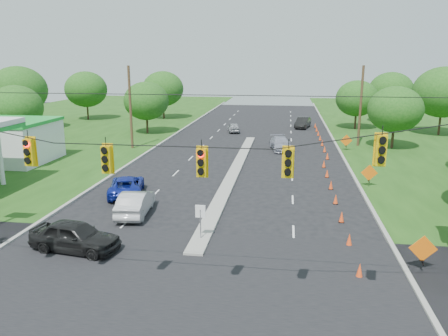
# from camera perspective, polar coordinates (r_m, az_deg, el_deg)

# --- Properties ---
(ground) EXTENTS (160.00, 160.00, 0.00)m
(ground) POSITION_cam_1_polar(r_m,az_deg,el_deg) (18.84, -6.77, -16.63)
(ground) COLOR black
(ground) RESTS_ON ground
(cross_street) EXTENTS (160.00, 14.00, 0.02)m
(cross_street) POSITION_cam_1_polar(r_m,az_deg,el_deg) (18.84, -6.77, -16.63)
(cross_street) COLOR black
(cross_street) RESTS_ON ground
(curb_left) EXTENTS (0.25, 110.00, 0.16)m
(curb_left) POSITION_cam_1_polar(r_m,az_deg,el_deg) (48.82, -9.21, 2.46)
(curb_left) COLOR gray
(curb_left) RESTS_ON ground
(curb_right) EXTENTS (0.25, 110.00, 0.16)m
(curb_right) POSITION_cam_1_polar(r_m,az_deg,el_deg) (46.96, 15.04, 1.70)
(curb_right) COLOR gray
(curb_right) RESTS_ON ground
(median) EXTENTS (1.00, 34.00, 0.18)m
(median) POSITION_cam_1_polar(r_m,az_deg,el_deg) (38.11, 1.34, -0.60)
(median) COLOR gray
(median) RESTS_ON ground
(median_sign) EXTENTS (0.55, 0.06, 2.05)m
(median_sign) POSITION_cam_1_polar(r_m,az_deg,el_deg) (23.51, -3.10, -6.21)
(median_sign) COLOR gray
(median_sign) RESTS_ON ground
(signal_span) EXTENTS (25.60, 0.32, 9.00)m
(signal_span) POSITION_cam_1_polar(r_m,az_deg,el_deg) (15.97, -8.37, -2.88)
(signal_span) COLOR #422D1C
(signal_span) RESTS_ON ground
(utility_pole_far_left) EXTENTS (0.28, 0.28, 9.00)m
(utility_pole_far_left) POSITION_cam_1_polar(r_m,az_deg,el_deg) (48.93, -12.12, 7.69)
(utility_pole_far_left) COLOR #422D1C
(utility_pole_far_left) RESTS_ON ground
(utility_pole_far_right) EXTENTS (0.28, 0.28, 9.00)m
(utility_pole_far_right) POSITION_cam_1_polar(r_m,az_deg,el_deg) (51.52, 17.41, 7.66)
(utility_pole_far_right) COLOR #422D1C
(utility_pole_far_right) RESTS_ON ground
(cone_0) EXTENTS (0.32, 0.32, 0.70)m
(cone_0) POSITION_cam_1_polar(r_m,az_deg,el_deg) (21.06, 17.29, -12.65)
(cone_0) COLOR #F74A19
(cone_0) RESTS_ON ground
(cone_1) EXTENTS (0.32, 0.32, 0.70)m
(cone_1) POSITION_cam_1_polar(r_m,az_deg,el_deg) (24.21, 16.05, -8.98)
(cone_1) COLOR #F74A19
(cone_1) RESTS_ON ground
(cone_2) EXTENTS (0.32, 0.32, 0.70)m
(cone_2) POSITION_cam_1_polar(r_m,az_deg,el_deg) (27.45, 15.11, -6.16)
(cone_2) COLOR #F74A19
(cone_2) RESTS_ON ground
(cone_3) EXTENTS (0.32, 0.32, 0.70)m
(cone_3) POSITION_cam_1_polar(r_m,az_deg,el_deg) (30.74, 14.38, -3.94)
(cone_3) COLOR #F74A19
(cone_3) RESTS_ON ground
(cone_4) EXTENTS (0.32, 0.32, 0.70)m
(cone_4) POSITION_cam_1_polar(r_m,az_deg,el_deg) (34.08, 13.80, -2.15)
(cone_4) COLOR #F74A19
(cone_4) RESTS_ON ground
(cone_5) EXTENTS (0.32, 0.32, 0.70)m
(cone_5) POSITION_cam_1_polar(r_m,az_deg,el_deg) (37.44, 13.32, -0.69)
(cone_5) COLOR #F74A19
(cone_5) RESTS_ON ground
(cone_6) EXTENTS (0.32, 0.32, 0.70)m
(cone_6) POSITION_cam_1_polar(r_m,az_deg,el_deg) (40.83, 12.92, 0.54)
(cone_6) COLOR #F74A19
(cone_6) RESTS_ON ground
(cone_7) EXTENTS (0.32, 0.32, 0.70)m
(cone_7) POSITION_cam_1_polar(r_m,az_deg,el_deg) (44.28, 13.36, 1.55)
(cone_7) COLOR #F74A19
(cone_7) RESTS_ON ground
(cone_8) EXTENTS (0.32, 0.32, 0.70)m
(cone_8) POSITION_cam_1_polar(r_m,az_deg,el_deg) (47.70, 13.01, 2.44)
(cone_8) COLOR #F74A19
(cone_8) RESTS_ON ground
(cone_9) EXTENTS (0.32, 0.32, 0.70)m
(cone_9) POSITION_cam_1_polar(r_m,az_deg,el_deg) (51.13, 12.71, 3.21)
(cone_9) COLOR #F74A19
(cone_9) RESTS_ON ground
(cone_10) EXTENTS (0.32, 0.32, 0.70)m
(cone_10) POSITION_cam_1_polar(r_m,az_deg,el_deg) (54.56, 12.45, 3.88)
(cone_10) COLOR #F74A19
(cone_10) RESTS_ON ground
(cone_11) EXTENTS (0.32, 0.32, 0.70)m
(cone_11) POSITION_cam_1_polar(r_m,az_deg,el_deg) (58.01, 12.22, 4.48)
(cone_11) COLOR #F74A19
(cone_11) RESTS_ON ground
(cone_12) EXTENTS (0.32, 0.32, 0.70)m
(cone_12) POSITION_cam_1_polar(r_m,az_deg,el_deg) (61.46, 12.01, 5.00)
(cone_12) COLOR #F74A19
(cone_12) RESTS_ON ground
(cone_13) EXTENTS (0.32, 0.32, 0.70)m
(cone_13) POSITION_cam_1_polar(r_m,az_deg,el_deg) (64.91, 11.83, 5.47)
(cone_13) COLOR #F74A19
(cone_13) RESTS_ON ground
(work_sign_0) EXTENTS (1.27, 0.58, 1.37)m
(work_sign_0) POSITION_cam_1_polar(r_m,az_deg,el_deg) (22.30, 24.56, -9.69)
(work_sign_0) COLOR black
(work_sign_0) RESTS_ON ground
(work_sign_1) EXTENTS (1.27, 0.58, 1.37)m
(work_sign_1) POSITION_cam_1_polar(r_m,az_deg,el_deg) (35.26, 18.44, -0.69)
(work_sign_1) COLOR black
(work_sign_1) RESTS_ON ground
(work_sign_2) EXTENTS (1.27, 0.58, 1.37)m
(work_sign_2) POSITION_cam_1_polar(r_m,az_deg,el_deg) (48.79, 15.68, 3.42)
(work_sign_2) COLOR black
(work_sign_2) RESTS_ON ground
(tree_2) EXTENTS (5.88, 5.88, 6.86)m
(tree_2) POSITION_cam_1_polar(r_m,az_deg,el_deg) (55.09, -25.51, 7.15)
(tree_2) COLOR black
(tree_2) RESTS_ON ground
(tree_3) EXTENTS (7.56, 7.56, 8.82)m
(tree_3) POSITION_cam_1_polar(r_m,az_deg,el_deg) (66.61, -25.24, 9.19)
(tree_3) COLOR black
(tree_3) RESTS_ON ground
(tree_4) EXTENTS (6.72, 6.72, 7.84)m
(tree_4) POSITION_cam_1_polar(r_m,az_deg,el_deg) (75.14, -17.57, 9.78)
(tree_4) COLOR black
(tree_4) RESTS_ON ground
(tree_5) EXTENTS (5.88, 5.88, 6.86)m
(tree_5) POSITION_cam_1_polar(r_m,az_deg,el_deg) (58.83, -10.13, 8.62)
(tree_5) COLOR black
(tree_5) RESTS_ON ground
(tree_6) EXTENTS (6.72, 6.72, 7.84)m
(tree_6) POSITION_cam_1_polar(r_m,az_deg,el_deg) (73.66, -7.97, 10.21)
(tree_6) COLOR black
(tree_6) RESTS_ON ground
(tree_9) EXTENTS (5.88, 5.88, 6.86)m
(tree_9) POSITION_cam_1_polar(r_m,az_deg,el_deg) (51.23, 21.46, 7.12)
(tree_9) COLOR black
(tree_9) RESTS_ON ground
(tree_10) EXTENTS (7.56, 7.56, 8.82)m
(tree_10) POSITION_cam_1_polar(r_m,az_deg,el_deg) (62.89, 26.73, 8.84)
(tree_10) COLOR black
(tree_10) RESTS_ON ground
(tree_11) EXTENTS (6.72, 6.72, 7.84)m
(tree_11) POSITION_cam_1_polar(r_m,az_deg,el_deg) (72.47, 20.96, 9.38)
(tree_11) COLOR black
(tree_11) RESTS_ON ground
(tree_12) EXTENTS (5.88, 5.88, 6.86)m
(tree_12) POSITION_cam_1_polar(r_m,az_deg,el_deg) (64.56, 16.98, 8.69)
(tree_12) COLOR black
(tree_12) RESTS_ON ground
(black_sedan) EXTENTS (4.90, 2.54, 1.60)m
(black_sedan) POSITION_cam_1_polar(r_m,az_deg,el_deg) (23.81, -18.89, -8.43)
(black_sedan) COLOR black
(black_sedan) RESTS_ON ground
(white_sedan) EXTENTS (2.08, 4.77, 1.53)m
(white_sedan) POSITION_cam_1_polar(r_m,az_deg,el_deg) (28.29, -11.48, -4.46)
(white_sedan) COLOR #B6B6B6
(white_sedan) RESTS_ON ground
(blue_pickup) EXTENTS (3.54, 5.43, 1.39)m
(blue_pickup) POSITION_cam_1_polar(r_m,az_deg,el_deg) (32.51, -12.61, -2.23)
(blue_pickup) COLOR navy
(blue_pickup) RESTS_ON ground
(silver_car_far) EXTENTS (2.83, 5.13, 1.41)m
(silver_car_far) POSITION_cam_1_polar(r_m,az_deg,el_deg) (47.96, 7.40, 3.17)
(silver_car_far) COLOR #9194A4
(silver_car_far) RESTS_ON ground
(silver_car_oncoming) EXTENTS (2.27, 3.97, 1.27)m
(silver_car_oncoming) POSITION_cam_1_polar(r_m,az_deg,el_deg) (59.62, 1.26, 5.31)
(silver_car_oncoming) COLOR #909298
(silver_car_oncoming) RESTS_ON ground
(dark_car_receding) EXTENTS (2.57, 4.89, 1.53)m
(dark_car_receding) POSITION_cam_1_polar(r_m,az_deg,el_deg) (64.43, 10.26, 5.86)
(dark_car_receding) COLOR black
(dark_car_receding) RESTS_ON ground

